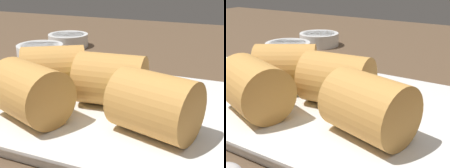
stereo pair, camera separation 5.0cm
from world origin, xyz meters
TOP-DOWN VIEW (x-y plane):
  - table_surface at (0.00, 0.00)cm, footprint 180.00×140.00cm
  - serving_plate at (2.77, 1.83)cm, footprint 31.23×24.46cm
  - roll_front_left at (-3.68, -4.68)cm, footprint 8.94×7.98cm
  - roll_front_right at (8.50, -2.88)cm, footprint 8.87×7.49cm
  - roll_back_left at (-5.39, 1.93)cm, footprint 9.27×8.75cm
  - roll_back_right at (2.26, 1.58)cm, footprint 8.58×6.41cm
  - dipping_bowl_near at (-18.60, 18.52)cm, footprint 8.48×8.48cm
  - dipping_bowl_far at (-18.83, 29.19)cm, footprint 8.48×8.48cm

SIDE VIEW (x-z plane):
  - table_surface at x=0.00cm, z-range 0.00..2.00cm
  - serving_plate at x=2.77cm, z-range 2.01..3.51cm
  - dipping_bowl_near at x=-18.60cm, z-range 2.12..4.83cm
  - dipping_bowl_far at x=-18.83cm, z-range 2.12..4.83cm
  - roll_front_left at x=-3.68cm, z-range 3.50..9.27cm
  - roll_front_right at x=8.50cm, z-range 3.50..9.27cm
  - roll_back_left at x=-5.39cm, z-range 3.50..9.27cm
  - roll_back_right at x=2.26cm, z-range 3.50..9.27cm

